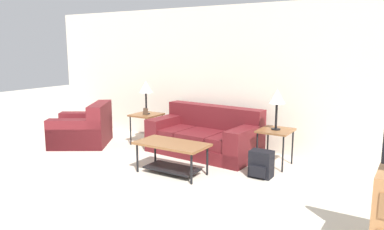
{
  "coord_description": "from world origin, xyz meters",
  "views": [
    {
      "loc": [
        2.85,
        -1.63,
        1.88
      ],
      "look_at": [
        -0.23,
        3.31,
        0.8
      ],
      "focal_mm": 35.0,
      "sensor_mm": 36.0,
      "label": 1
    }
  ],
  "objects_px": {
    "side_table_left": "(146,117)",
    "backpack": "(261,164)",
    "coffee_table": "(172,151)",
    "couch": "(205,137)",
    "armchair": "(84,130)",
    "table_lamp_right": "(277,98)",
    "side_table_right": "(276,133)",
    "table_lamp_left": "(146,88)"
  },
  "relations": [
    {
      "from": "side_table_right",
      "to": "backpack",
      "type": "bearing_deg",
      "value": -88.72
    },
    {
      "from": "table_lamp_right",
      "to": "table_lamp_left",
      "type": "bearing_deg",
      "value": 180.0
    },
    {
      "from": "couch",
      "to": "table_lamp_right",
      "type": "distance_m",
      "value": 1.52
    },
    {
      "from": "table_lamp_right",
      "to": "backpack",
      "type": "bearing_deg",
      "value": -88.72
    },
    {
      "from": "table_lamp_right",
      "to": "couch",
      "type": "bearing_deg",
      "value": 179.11
    },
    {
      "from": "table_lamp_left",
      "to": "table_lamp_right",
      "type": "xyz_separation_m",
      "value": [
        2.58,
        0.0,
        0.0
      ]
    },
    {
      "from": "table_lamp_left",
      "to": "backpack",
      "type": "relative_size",
      "value": 1.61
    },
    {
      "from": "coffee_table",
      "to": "side_table_left",
      "type": "relative_size",
      "value": 1.84
    },
    {
      "from": "coffee_table",
      "to": "table_lamp_left",
      "type": "relative_size",
      "value": 1.7
    },
    {
      "from": "coffee_table",
      "to": "table_lamp_left",
      "type": "height_order",
      "value": "table_lamp_left"
    },
    {
      "from": "couch",
      "to": "side_table_left",
      "type": "bearing_deg",
      "value": -179.11
    },
    {
      "from": "side_table_left",
      "to": "backpack",
      "type": "relative_size",
      "value": 1.49
    },
    {
      "from": "armchair",
      "to": "coffee_table",
      "type": "height_order",
      "value": "armchair"
    },
    {
      "from": "side_table_left",
      "to": "table_lamp_right",
      "type": "relative_size",
      "value": 0.92
    },
    {
      "from": "side_table_left",
      "to": "backpack",
      "type": "bearing_deg",
      "value": -13.22
    },
    {
      "from": "table_lamp_left",
      "to": "backpack",
      "type": "xyz_separation_m",
      "value": [
        2.6,
        -0.61,
        -0.9
      ]
    },
    {
      "from": "side_table_right",
      "to": "side_table_left",
      "type": "bearing_deg",
      "value": 180.0
    },
    {
      "from": "armchair",
      "to": "table_lamp_right",
      "type": "relative_size",
      "value": 2.2
    },
    {
      "from": "side_table_left",
      "to": "backpack",
      "type": "distance_m",
      "value": 2.69
    },
    {
      "from": "table_lamp_right",
      "to": "backpack",
      "type": "height_order",
      "value": "table_lamp_right"
    },
    {
      "from": "armchair",
      "to": "table_lamp_left",
      "type": "relative_size",
      "value": 2.2
    },
    {
      "from": "armchair",
      "to": "side_table_left",
      "type": "height_order",
      "value": "armchair"
    },
    {
      "from": "armchair",
      "to": "couch",
      "type": "bearing_deg",
      "value": 16.76
    },
    {
      "from": "armchair",
      "to": "side_table_left",
      "type": "bearing_deg",
      "value": 33.64
    },
    {
      "from": "side_table_right",
      "to": "table_lamp_left",
      "type": "bearing_deg",
      "value": 180.0
    },
    {
      "from": "coffee_table",
      "to": "side_table_left",
      "type": "bearing_deg",
      "value": 140.39
    },
    {
      "from": "side_table_left",
      "to": "side_table_right",
      "type": "xyz_separation_m",
      "value": [
        2.58,
        0.0,
        0.0
      ]
    },
    {
      "from": "couch",
      "to": "side_table_right",
      "type": "xyz_separation_m",
      "value": [
        1.29,
        -0.02,
        0.23
      ]
    },
    {
      "from": "table_lamp_left",
      "to": "table_lamp_right",
      "type": "height_order",
      "value": "same"
    },
    {
      "from": "couch",
      "to": "table_lamp_right",
      "type": "height_order",
      "value": "table_lamp_right"
    },
    {
      "from": "side_table_left",
      "to": "backpack",
      "type": "height_order",
      "value": "side_table_left"
    },
    {
      "from": "couch",
      "to": "table_lamp_left",
      "type": "distance_m",
      "value": 1.52
    },
    {
      "from": "coffee_table",
      "to": "backpack",
      "type": "height_order",
      "value": "coffee_table"
    },
    {
      "from": "coffee_table",
      "to": "couch",
      "type": "bearing_deg",
      "value": 95.69
    },
    {
      "from": "couch",
      "to": "backpack",
      "type": "height_order",
      "value": "couch"
    },
    {
      "from": "coffee_table",
      "to": "side_table_right",
      "type": "height_order",
      "value": "side_table_right"
    },
    {
      "from": "coffee_table",
      "to": "table_lamp_left",
      "type": "xyz_separation_m",
      "value": [
        -1.41,
        1.17,
        0.74
      ]
    },
    {
      "from": "side_table_left",
      "to": "table_lamp_left",
      "type": "bearing_deg",
      "value": 104.04
    },
    {
      "from": "side_table_left",
      "to": "table_lamp_right",
      "type": "bearing_deg",
      "value": 0.0
    },
    {
      "from": "armchair",
      "to": "backpack",
      "type": "xyz_separation_m",
      "value": [
        3.61,
        0.07,
        -0.09
      ]
    },
    {
      "from": "table_lamp_right",
      "to": "side_table_left",
      "type": "bearing_deg",
      "value": -180.0
    },
    {
      "from": "coffee_table",
      "to": "side_table_left",
      "type": "height_order",
      "value": "side_table_left"
    }
  ]
}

